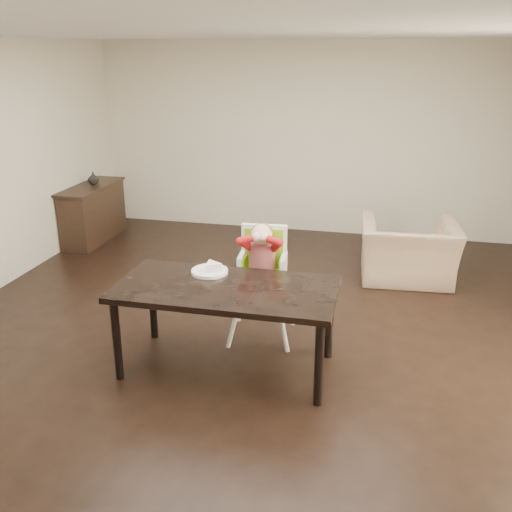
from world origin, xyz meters
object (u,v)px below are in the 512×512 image
(high_chair, at_px, (262,257))
(armchair, at_px, (409,241))
(dining_table, at_px, (226,295))
(sideboard, at_px, (93,213))

(high_chair, xyz_separation_m, armchair, (1.36, 1.73, -0.31))
(dining_table, xyz_separation_m, high_chair, (0.16, 0.65, 0.11))
(high_chair, relative_size, armchair, 1.02)
(sideboard, bearing_deg, high_chair, -37.68)
(dining_table, relative_size, high_chair, 1.62)
(armchair, bearing_deg, sideboard, -11.18)
(armchair, height_order, sideboard, armchair)
(high_chair, bearing_deg, sideboard, 137.84)
(dining_table, distance_m, armchair, 2.83)
(sideboard, bearing_deg, dining_table, -46.42)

